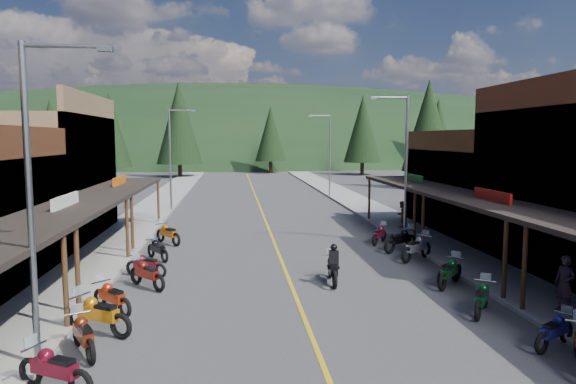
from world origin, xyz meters
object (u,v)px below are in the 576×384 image
object	(u,v)px
pine_11	(428,125)
bike_east_10	(401,239)
streetlight_0	(36,192)
pine_6	(518,134)
streetlight_2	(404,162)
bike_east_6	(482,297)
shop_west_3	(26,178)
rider_on_bike	(333,267)
pine_1	(101,129)
shop_east_3	(492,190)
bike_east_9	(417,246)
pedestrian_east_a	(565,283)
bike_east_8	(450,269)
pine_5	(432,126)
bike_west_8	(147,273)
bike_east_7	(450,271)
pine_9	(438,133)
pine_7	(63,130)
bike_west_9	(146,264)
bike_west_4	(55,367)
bike_east_11	(379,234)
pine_8	(51,136)
bike_west_11	(168,233)
streetlight_1	(172,155)
bike_west_7	(112,296)
pedestrian_east_b	(402,214)
pine_2	(179,123)
bike_west_5	(83,333)
streetlight_3	(328,152)
pine_4	(363,129)
pine_3	(271,134)

from	to	relation	value
pine_11	bike_east_10	world-z (taller)	pine_11
streetlight_0	pine_6	xyz separation A→B (m)	(52.95, 70.00, 2.02)
streetlight_2	bike_east_6	world-z (taller)	streetlight_2
shop_west_3	rider_on_bike	size ratio (longest dim) A/B	4.92
pine_1	shop_east_3	bearing A→B (deg)	-57.25
bike_east_9	pedestrian_east_a	size ratio (longest dim) A/B	1.26
shop_east_3	streetlight_0	world-z (taller)	streetlight_0
streetlight_2	bike_east_8	world-z (taller)	streetlight_2
pine_5	bike_west_8	distance (m)	81.75
pine_11	bike_east_7	size ratio (longest dim) A/B	5.70
pine_5	pine_9	xyz separation A→B (m)	(-10.00, -27.00, -1.61)
pine_7	bike_west_9	distance (m)	78.29
pine_7	bike_west_9	size ratio (longest dim) A/B	6.47
streetlight_2	pedestrian_east_a	distance (m)	12.32
bike_west_4	bike_east_8	bearing A→B (deg)	-29.97
bike_east_9	bike_east_11	size ratio (longest dim) A/B	1.18
pine_8	bike_west_11	distance (m)	35.31
streetlight_1	bike_west_7	xyz separation A→B (m)	(0.72, -23.92, -3.87)
bike_east_6	pedestrian_east_b	world-z (taller)	pedestrian_east_b
pine_5	streetlight_2	bearing A→B (deg)	-112.91
pine_9	rider_on_bike	distance (m)	49.90
bike_west_9	bike_west_11	xyz separation A→B (m)	(0.10, 6.59, 0.10)
streetlight_0	shop_west_3	bearing A→B (deg)	111.55
bike_west_7	pine_1	bearing A→B (deg)	59.57
pine_2	bike_west_5	world-z (taller)	pine_2
shop_west_3	pine_9	xyz separation A→B (m)	(37.78, 33.70, 2.86)
bike_west_11	bike_east_7	distance (m)	15.06
pine_8	bike_west_7	distance (m)	45.11
pine_6	pine_8	bearing A→B (deg)	-160.56
pine_5	pine_9	bearing A→B (deg)	-110.32
bike_east_8	bike_east_11	bearing A→B (deg)	143.61
bike_west_8	pedestrian_east_a	size ratio (longest dim) A/B	1.16
rider_on_bike	pine_7	bearing A→B (deg)	118.74
bike_east_8	bike_east_9	xyz separation A→B (m)	(0.00, 3.76, 0.11)
bike_west_4	bike_east_7	size ratio (longest dim) A/B	0.97
streetlight_2	bike_east_6	bearing A→B (deg)	-95.72
pine_6	bike_west_7	size ratio (longest dim) A/B	5.34
shop_east_3	pedestrian_east_b	world-z (taller)	shop_east_3
bike_east_9	bike_east_11	xyz separation A→B (m)	(-0.65, 3.92, -0.10)
streetlight_3	pine_4	world-z (taller)	pine_4
streetlight_2	pine_6	distance (m)	68.30
bike_west_5	bike_east_7	bearing A→B (deg)	-5.94
bike_east_7	pine_2	bearing A→B (deg)	147.06
bike_west_8	bike_east_6	distance (m)	12.10
shop_west_3	pine_6	distance (m)	79.75
bike_east_6	bike_west_7	bearing A→B (deg)	-151.47
pine_1	pedestrian_east_b	bearing A→B (deg)	-60.78
pine_2	bike_west_8	bearing A→B (deg)	-85.54
pine_3	pine_8	bearing A→B (deg)	-135.00
bike_west_5	pedestrian_east_a	size ratio (longest dim) A/B	1.12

